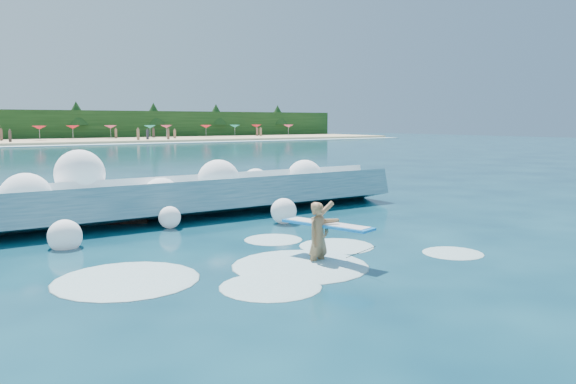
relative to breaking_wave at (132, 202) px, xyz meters
name	(u,v)px	position (x,y,z in m)	size (l,w,h in m)	color
ground	(284,254)	(1.45, -6.63, -0.59)	(200.00, 200.00, 0.00)	#07273B
breaking_wave	(132,202)	(0.00, 0.00, 0.00)	(19.73, 3.00, 1.70)	teal
rock_cluster	(103,206)	(-0.66, 0.95, -0.17)	(8.11, 3.30, 1.33)	black
surfer_with_board	(321,236)	(1.69, -7.76, 0.02)	(1.18, 2.88, 1.67)	#A1734B
wave_spray	(130,188)	(-0.09, -0.12, 0.48)	(14.83, 5.15, 2.44)	white
surf_foam	(253,268)	(0.17, -7.31, -0.59)	(9.55, 5.43, 0.15)	silver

